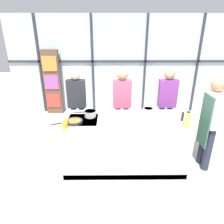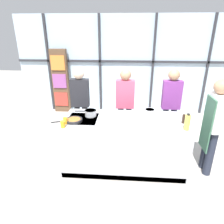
{
  "view_description": "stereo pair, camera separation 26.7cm",
  "coord_description": "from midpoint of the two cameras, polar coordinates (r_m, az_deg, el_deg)",
  "views": [
    {
      "loc": [
        -0.25,
        -3.18,
        2.38
      ],
      "look_at": [
        -0.22,
        0.1,
        1.03
      ],
      "focal_mm": 32.0,
      "sensor_mm": 36.0,
      "label": 1
    },
    {
      "loc": [
        0.02,
        -3.17,
        2.38
      ],
      "look_at": [
        -0.22,
        0.1,
        1.03
      ],
      "focal_mm": 32.0,
      "sensor_mm": 36.0,
      "label": 2
    }
  ],
  "objects": [
    {
      "name": "frying_pan",
      "position": [
        3.45,
        -13.06,
        -2.69
      ],
      "size": [
        0.5,
        0.3,
        0.04
      ],
      "color": "#232326",
      "rests_on": "demo_island"
    },
    {
      "name": "back_window_wall",
      "position": [
        6.02,
        0.64,
        13.08
      ],
      "size": [
        6.4,
        0.1,
        2.8
      ],
      "color": "silver",
      "rests_on": "ground_plane"
    },
    {
      "name": "white_plate",
      "position": [
        3.7,
        9.63,
        -0.96
      ],
      "size": [
        0.23,
        0.23,
        0.01
      ],
      "primitive_type": "cylinder",
      "color": "white",
      "rests_on": "demo_island"
    },
    {
      "name": "spectator_center_left",
      "position": [
        4.3,
        1.09,
        3.05
      ],
      "size": [
        0.39,
        0.23,
        1.65
      ],
      "rotation": [
        0.0,
        0.0,
        3.14
      ],
      "color": "#232838",
      "rests_on": "ground_plane"
    },
    {
      "name": "chef",
      "position": [
        3.76,
        24.63,
        -1.88
      ],
      "size": [
        0.24,
        0.43,
        1.69
      ],
      "rotation": [
        0.0,
        0.0,
        1.57
      ],
      "color": "#232838",
      "rests_on": "ground_plane"
    },
    {
      "name": "juice_glass_near",
      "position": [
        3.26,
        -15.81,
        -3.92
      ],
      "size": [
        0.07,
        0.07,
        0.11
      ],
      "primitive_type": "cylinder",
      "color": "orange",
      "rests_on": "demo_island"
    },
    {
      "name": "pepper_grinder",
      "position": [
        3.58,
        17.52,
        -1.18
      ],
      "size": [
        0.04,
        0.04,
        0.19
      ],
      "color": "#332319",
      "rests_on": "demo_island"
    },
    {
      "name": "mixing_bowl",
      "position": [
        3.84,
        8.38,
        0.56
      ],
      "size": [
        0.21,
        0.21,
        0.07
      ],
      "color": "silver",
      "rests_on": "demo_island"
    },
    {
      "name": "ground_plane",
      "position": [
        3.97,
        1.32,
        -14.43
      ],
      "size": [
        18.0,
        18.0,
        0.0
      ],
      "primitive_type": "plane",
      "color": "#ADA89E"
    },
    {
      "name": "demo_island",
      "position": [
        3.71,
        1.36,
        -8.71
      ],
      "size": [
        2.15,
        0.93,
        0.93
      ],
      "color": "#A8AAB2",
      "rests_on": "ground_plane"
    },
    {
      "name": "oil_bottle",
      "position": [
        3.35,
        18.63,
        -2.15
      ],
      "size": [
        0.08,
        0.08,
        0.27
      ],
      "color": "#E0CC4C",
      "rests_on": "demo_island"
    },
    {
      "name": "juice_glass_far",
      "position": [
        3.38,
        -15.23,
        -2.87
      ],
      "size": [
        0.07,
        0.07,
        0.11
      ],
      "primitive_type": "cylinder",
      "color": "orange",
      "rests_on": "demo_island"
    },
    {
      "name": "bookshelf",
      "position": [
        6.21,
        -17.85,
        7.97
      ],
      "size": [
        0.48,
        0.19,
        1.89
      ],
      "color": "brown",
      "rests_on": "ground_plane"
    },
    {
      "name": "spectator_center_right",
      "position": [
        4.43,
        13.75,
        3.14
      ],
      "size": [
        0.39,
        0.23,
        1.67
      ],
      "rotation": [
        0.0,
        0.0,
        3.14
      ],
      "color": "#232838",
      "rests_on": "ground_plane"
    },
    {
      "name": "saucepan",
      "position": [
        3.62,
        -8.39,
        -0.48
      ],
      "size": [
        0.39,
        0.21,
        0.11
      ],
      "color": "silver",
      "rests_on": "demo_island"
    },
    {
      "name": "spectator_far_left",
      "position": [
        4.38,
        -11.72,
        3.07
      ],
      "size": [
        0.39,
        0.23,
        1.66
      ],
      "rotation": [
        0.0,
        0.0,
        3.14
      ],
      "color": "black",
      "rests_on": "ground_plane"
    }
  ]
}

